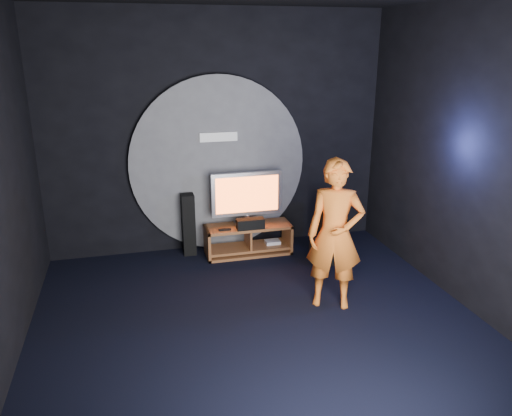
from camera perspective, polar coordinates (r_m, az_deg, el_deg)
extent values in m
plane|color=black|center=(5.69, 0.58, -13.54)|extent=(5.00, 5.00, 0.00)
cube|color=black|center=(7.39, -4.47, 8.48)|extent=(5.00, 0.04, 3.50)
cube|color=black|center=(2.80, 14.22, -8.84)|extent=(5.00, 0.04, 3.50)
cube|color=black|center=(6.13, 23.94, 4.92)|extent=(0.04, 5.00, 3.50)
cylinder|color=#515156|center=(7.42, -4.31, 4.98)|extent=(2.60, 0.08, 2.60)
cube|color=white|center=(7.28, -4.31, 8.10)|extent=(0.55, 0.03, 0.13)
cube|color=#9C5930|center=(7.37, -0.92, -2.13)|extent=(1.27, 0.45, 0.04)
cube|color=#9C5930|center=(7.49, -0.90, -4.50)|extent=(1.23, 0.42, 0.04)
cube|color=#9C5930|center=(7.34, -5.59, -4.04)|extent=(0.04, 0.45, 0.45)
cube|color=#9C5930|center=(7.60, 3.61, -3.17)|extent=(0.04, 0.45, 0.45)
cube|color=#9C5930|center=(7.43, -0.91, -3.32)|extent=(0.03, 0.40, 0.29)
cube|color=#9C5930|center=(7.53, -0.90, -5.06)|extent=(1.27, 0.45, 0.04)
cube|color=white|center=(7.57, 1.90, -3.90)|extent=(0.22, 0.16, 0.05)
cube|color=silver|center=(7.42, -1.04, -1.66)|extent=(0.36, 0.22, 0.04)
cylinder|color=silver|center=(7.40, -1.05, -1.15)|extent=(0.07, 0.07, 0.10)
cube|color=silver|center=(7.28, -1.06, 1.62)|extent=(1.05, 0.06, 0.65)
cube|color=#FF6123|center=(7.25, -1.00, 1.55)|extent=(0.93, 0.01, 0.53)
cube|color=black|center=(7.21, -0.65, -1.81)|extent=(0.40, 0.15, 0.15)
cube|color=black|center=(7.18, -3.59, -2.48)|extent=(0.18, 0.05, 0.02)
cube|color=black|center=(7.42, -7.72, -1.88)|extent=(0.19, 0.21, 0.93)
cube|color=black|center=(7.48, 8.13, -1.73)|extent=(0.19, 0.21, 0.93)
cube|color=black|center=(7.23, 7.66, -4.93)|extent=(0.31, 0.31, 0.34)
imported|color=orange|center=(5.86, 9.03, -3.02)|extent=(0.77, 0.66, 1.79)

